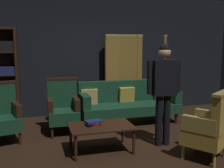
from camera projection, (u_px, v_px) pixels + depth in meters
ground_plane at (126, 148)px, 4.55m from camera, size 10.00×10.00×0.00m
back_wall at (93, 55)px, 6.66m from camera, size 7.20×0.10×2.80m
folding_screen at (142, 71)px, 7.03m from camera, size 2.08×0.51×1.90m
velvet_couch at (128, 101)px, 6.01m from camera, size 2.12×0.78×0.88m
coffee_table at (101, 128)px, 4.40m from camera, size 1.00×0.64×0.42m
armchair_gilt_accent at (210, 127)px, 4.07m from camera, size 0.81×0.80×1.04m
armchair_wing_left at (1, 114)px, 4.78m from camera, size 0.71×0.70×1.04m
armchair_wing_right at (63, 107)px, 5.28m from camera, size 0.60×0.59×1.04m
standing_figure at (164, 85)px, 4.56m from camera, size 0.59×0.23×1.70m
potted_plant at (62, 101)px, 6.03m from camera, size 0.48×0.48×0.77m
book_red_leather at (93, 124)px, 4.40m from camera, size 0.22×0.19×0.04m
book_navy_cloth at (93, 122)px, 4.40m from camera, size 0.28×0.21×0.04m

